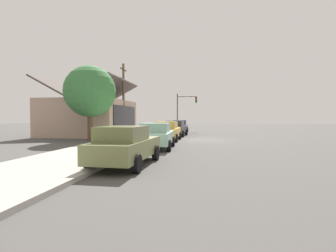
% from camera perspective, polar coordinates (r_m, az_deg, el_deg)
% --- Properties ---
extents(ground_plane, '(120.00, 120.00, 0.00)m').
position_cam_1_polar(ground_plane, '(23.62, 7.17, -2.88)').
color(ground_plane, '#4C4947').
extents(sidewalk_curb, '(60.00, 4.20, 0.16)m').
position_cam_1_polar(sidewalk_curb, '(24.33, -6.15, -2.55)').
color(sidewalk_curb, '#A3A099').
rests_on(sidewalk_curb, ground).
extents(car_olive, '(4.80, 2.10, 1.59)m').
position_cam_1_polar(car_olive, '(11.02, -8.83, -4.03)').
color(car_olive, olive).
rests_on(car_olive, ground).
extents(car_seafoam, '(4.48, 2.13, 1.59)m').
position_cam_1_polar(car_seafoam, '(16.74, -2.43, -2.01)').
color(car_seafoam, '#9ED1BC').
rests_on(car_seafoam, ground).
extents(car_mustard, '(4.47, 2.09, 1.59)m').
position_cam_1_polar(car_mustard, '(22.49, -0.24, -1.02)').
color(car_mustard, gold).
rests_on(car_mustard, ground).
extents(car_charcoal, '(4.90, 2.20, 1.59)m').
position_cam_1_polar(car_charcoal, '(28.02, 1.65, -0.45)').
color(car_charcoal, '#2D3035').
rests_on(car_charcoal, ground).
extents(car_navy, '(4.75, 2.08, 1.59)m').
position_cam_1_polar(car_navy, '(33.96, 2.50, -0.05)').
color(car_navy, navy).
rests_on(car_navy, ground).
extents(storefront_building, '(9.96, 7.95, 5.91)m').
position_cam_1_polar(storefront_building, '(30.42, -15.91, 1.93)').
color(storefront_building, tan).
rests_on(storefront_building, ground).
extents(shade_tree, '(4.22, 4.22, 6.18)m').
position_cam_1_polar(shade_tree, '(23.35, -16.07, 6.96)').
color(shade_tree, brown).
rests_on(shade_tree, ground).
extents(traffic_light_main, '(0.37, 2.79, 5.20)m').
position_cam_1_polar(traffic_light_main, '(37.70, 3.58, 4.20)').
color(traffic_light_main, '#383833').
rests_on(traffic_light_main, ground).
extents(utility_pole_wooden, '(1.80, 0.24, 7.50)m').
position_cam_1_polar(utility_pole_wooden, '(28.80, -9.33, 5.78)').
color(utility_pole_wooden, brown).
rests_on(utility_pole_wooden, ground).
extents(fire_hydrant_red, '(0.22, 0.22, 0.71)m').
position_cam_1_polar(fire_hydrant_red, '(16.44, -8.00, -3.20)').
color(fire_hydrant_red, red).
rests_on(fire_hydrant_red, sidewalk_curb).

